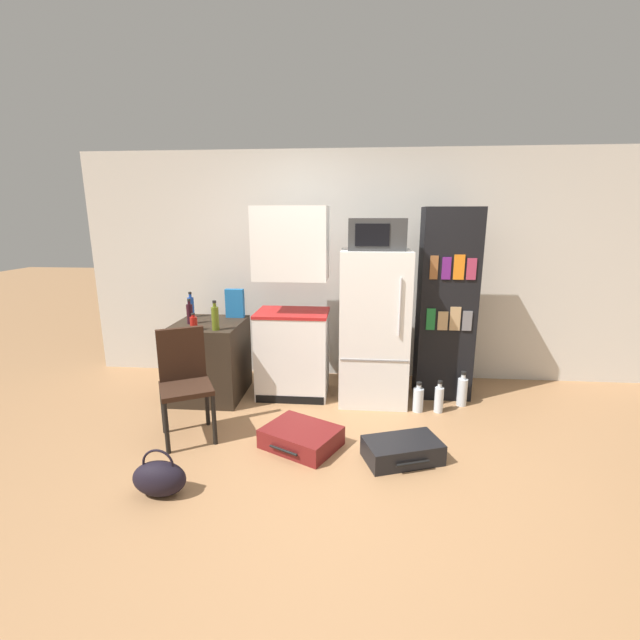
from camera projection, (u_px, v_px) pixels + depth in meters
name	position (u px, v px, depth m)	size (l,w,h in m)	color
ground_plane	(342.00, 468.00, 3.15)	(24.00, 24.00, 0.00)	#A3754C
wall_back	(368.00, 268.00, 4.78)	(6.40, 0.10, 2.51)	beige
side_table	(211.00, 359.00, 4.37)	(0.66, 0.75, 0.77)	#2D2319
kitchen_hutch	(292.00, 311.00, 4.29)	(0.72, 0.54, 1.91)	white
refrigerator	(374.00, 327.00, 4.21)	(0.66, 0.64, 1.50)	white
microwave	(377.00, 234.00, 3.99)	(0.52, 0.44, 0.29)	#333333
bookshelf	(446.00, 305.00, 4.24)	(0.55, 0.33, 1.90)	black
bottle_olive_oil	(215.00, 318.00, 3.98)	(0.07, 0.07, 0.28)	#566619
bottle_blue_soda	(191.00, 306.00, 4.51)	(0.07, 0.07, 0.27)	#1E47A3
bottle_wine_dark	(190.00, 313.00, 4.22)	(0.06, 0.06, 0.25)	black
bottle_ketchup_red	(194.00, 323.00, 3.97)	(0.07, 0.07, 0.16)	#AD1914
cereal_box	(235.00, 303.00, 4.48)	(0.19, 0.07, 0.30)	#1E66A8
chair	(184.00, 374.00, 3.54)	(0.54, 0.54, 0.91)	black
suitcase_large_flat	(301.00, 437.00, 3.44)	(0.70, 0.65, 0.16)	maroon
suitcase_small_flat	(402.00, 450.00, 3.24)	(0.64, 0.49, 0.16)	black
handbag	(159.00, 478.00, 2.83)	(0.36, 0.20, 0.33)	black
water_bottle_front	(439.00, 399.00, 4.04)	(0.08, 0.08, 0.31)	silver
water_bottle_middle	(462.00, 391.00, 4.18)	(0.10, 0.10, 0.35)	silver
water_bottle_back	(418.00, 399.00, 4.05)	(0.10, 0.10, 0.29)	silver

